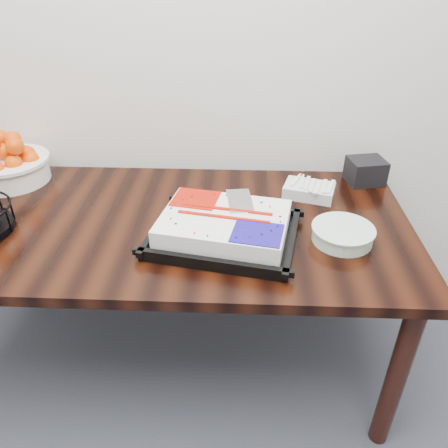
{
  "coord_description": "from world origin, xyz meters",
  "views": [
    {
      "loc": [
        0.26,
        0.61,
        1.62
      ],
      "look_at": [
        0.21,
        1.85,
        0.83
      ],
      "focal_mm": 35.0,
      "sensor_mm": 36.0,
      "label": 1
    }
  ],
  "objects_px": {
    "tangerine_bowl": "(8,161)",
    "napkin_box": "(366,171)",
    "cake_tray": "(224,227)",
    "plate_stack": "(343,234)",
    "table": "(173,239)"
  },
  "relations": [
    {
      "from": "tangerine_bowl",
      "to": "napkin_box",
      "type": "height_order",
      "value": "tangerine_bowl"
    },
    {
      "from": "cake_tray",
      "to": "plate_stack",
      "type": "height_order",
      "value": "cake_tray"
    },
    {
      "from": "table",
      "to": "tangerine_bowl",
      "type": "xyz_separation_m",
      "value": [
        -0.75,
        0.3,
        0.18
      ]
    },
    {
      "from": "table",
      "to": "cake_tray",
      "type": "relative_size",
      "value": 3.24
    },
    {
      "from": "table",
      "to": "cake_tray",
      "type": "height_order",
      "value": "cake_tray"
    },
    {
      "from": "table",
      "to": "tangerine_bowl",
      "type": "distance_m",
      "value": 0.82
    },
    {
      "from": "cake_tray",
      "to": "napkin_box",
      "type": "distance_m",
      "value": 0.75
    },
    {
      "from": "table",
      "to": "cake_tray",
      "type": "bearing_deg",
      "value": -29.3
    },
    {
      "from": "table",
      "to": "tangerine_bowl",
      "type": "height_order",
      "value": "tangerine_bowl"
    },
    {
      "from": "tangerine_bowl",
      "to": "napkin_box",
      "type": "bearing_deg",
      "value": 2.02
    },
    {
      "from": "table",
      "to": "plate_stack",
      "type": "distance_m",
      "value": 0.64
    },
    {
      "from": "cake_tray",
      "to": "napkin_box",
      "type": "relative_size",
      "value": 3.74
    },
    {
      "from": "tangerine_bowl",
      "to": "plate_stack",
      "type": "height_order",
      "value": "tangerine_bowl"
    },
    {
      "from": "plate_stack",
      "to": "cake_tray",
      "type": "bearing_deg",
      "value": -179.27
    },
    {
      "from": "tangerine_bowl",
      "to": "napkin_box",
      "type": "relative_size",
      "value": 2.3
    }
  ]
}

